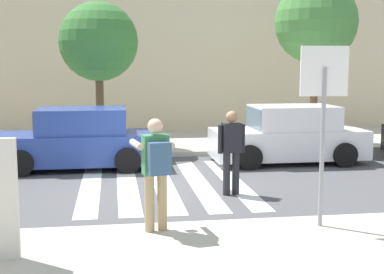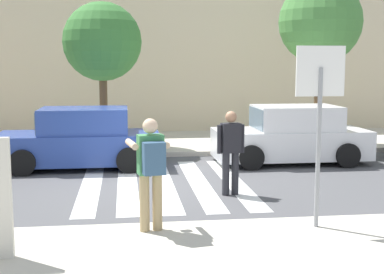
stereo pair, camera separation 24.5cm
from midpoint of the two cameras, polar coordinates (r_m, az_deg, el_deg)
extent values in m
plane|color=#4C4C4F|center=(11.86, -2.42, -5.19)|extent=(120.00, 120.00, 0.00)
cube|color=beige|center=(17.74, -4.05, -0.61)|extent=(60.00, 4.80, 0.14)
cube|color=beige|center=(21.94, -4.77, 8.03)|extent=(56.00, 4.00, 5.51)
cube|color=silver|center=(12.04, -10.14, -5.10)|extent=(0.44, 5.20, 0.01)
cube|color=silver|center=(12.02, -6.31, -5.04)|extent=(0.44, 5.20, 0.01)
cube|color=silver|center=(12.06, -2.50, -4.96)|extent=(0.44, 5.20, 0.01)
cube|color=silver|center=(12.15, 1.28, -4.86)|extent=(0.44, 5.20, 0.01)
cube|color=silver|center=(12.29, 4.98, -4.74)|extent=(0.44, 5.20, 0.01)
cylinder|color=gray|center=(8.47, 14.13, -1.22)|extent=(0.07, 0.07, 2.47)
cube|color=white|center=(8.38, 14.37, 6.82)|extent=(0.76, 0.03, 0.76)
cube|color=red|center=(8.40, 14.33, 6.83)|extent=(0.66, 0.02, 0.66)
cylinder|color=tan|center=(8.17, -4.23, -7.03)|extent=(0.15, 0.15, 0.88)
cylinder|color=tan|center=(8.22, -2.86, -6.93)|extent=(0.15, 0.15, 0.88)
cube|color=#3D844C|center=(8.04, -3.59, -1.88)|extent=(0.42, 0.30, 0.60)
sphere|color=beige|center=(7.98, -3.61, 1.17)|extent=(0.23, 0.23, 0.23)
cylinder|color=beige|center=(8.18, -5.59, -0.77)|extent=(0.20, 0.59, 0.10)
cylinder|color=beige|center=(8.29, -2.34, -0.63)|extent=(0.20, 0.59, 0.10)
cube|color=black|center=(8.40, -4.24, -0.32)|extent=(0.16, 0.12, 0.10)
cube|color=#335170|center=(7.82, -3.19, -2.29)|extent=(0.35, 0.25, 0.48)
cylinder|color=#232328|center=(10.94, 4.27, -3.96)|extent=(0.15, 0.15, 0.88)
cylinder|color=#232328|center=(11.01, 5.25, -3.90)|extent=(0.15, 0.15, 0.88)
cube|color=black|center=(10.85, 4.81, -0.10)|extent=(0.41, 0.29, 0.60)
sphere|color=#A37556|center=(10.80, 4.83, 2.16)|extent=(0.23, 0.23, 0.23)
cylinder|color=black|center=(10.77, 3.60, -0.25)|extent=(0.10, 0.10, 0.58)
cylinder|color=black|center=(10.93, 5.99, -0.16)|extent=(0.10, 0.10, 0.58)
cube|color=#284293|center=(14.02, -11.46, -1.11)|extent=(4.10, 1.70, 0.76)
cube|color=#284293|center=(13.92, -10.93, 1.75)|extent=(2.20, 1.56, 0.64)
cube|color=slate|center=(14.03, -15.29, 1.66)|extent=(0.10, 1.50, 0.54)
cube|color=slate|center=(13.89, -6.93, 1.82)|extent=(0.10, 1.50, 0.51)
cylinder|color=black|center=(13.39, -17.14, -2.64)|extent=(0.64, 0.22, 0.64)
cylinder|color=black|center=(15.04, -16.04, -1.47)|extent=(0.64, 0.22, 0.64)
cylinder|color=black|center=(13.18, -6.19, -2.49)|extent=(0.64, 0.22, 0.64)
cylinder|color=black|center=(14.86, -6.31, -1.32)|extent=(0.64, 0.22, 0.64)
cube|color=white|center=(14.71, 10.88, -0.68)|extent=(4.10, 1.70, 0.76)
cube|color=white|center=(14.67, 11.51, 2.03)|extent=(2.20, 1.56, 0.64)
cube|color=slate|center=(14.36, 7.46, 2.00)|extent=(0.10, 1.50, 0.54)
cube|color=slate|center=(15.01, 15.02, 2.05)|extent=(0.10, 1.50, 0.51)
cylinder|color=black|center=(13.58, 6.87, -2.19)|extent=(0.64, 0.22, 0.64)
cylinder|color=black|center=(15.21, 5.31, -1.09)|extent=(0.64, 0.22, 0.64)
cylinder|color=black|center=(14.41, 16.72, -1.89)|extent=(0.64, 0.22, 0.64)
cylinder|color=black|center=(15.96, 14.26, -0.88)|extent=(0.64, 0.22, 0.64)
cylinder|color=brown|center=(16.37, -8.98, 3.21)|extent=(0.24, 0.24, 2.48)
sphere|color=#387533|center=(16.33, -9.13, 10.02)|extent=(2.35, 2.35, 2.35)
cylinder|color=brown|center=(17.24, 13.69, 4.23)|extent=(0.24, 0.24, 3.03)
sphere|color=#47843D|center=(17.25, 13.94, 11.81)|extent=(2.55, 2.55, 2.55)
camera|label=1|loc=(0.12, -89.39, 0.08)|focal=50.00mm
camera|label=2|loc=(0.12, 90.61, -0.08)|focal=50.00mm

